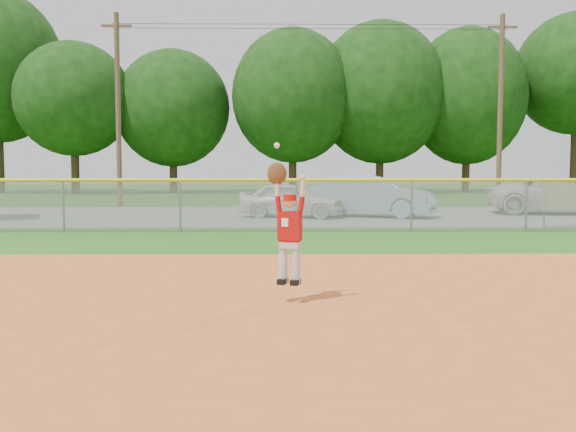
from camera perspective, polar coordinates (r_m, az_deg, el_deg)
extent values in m
plane|color=#235E15|center=(8.62, 2.67, -8.20)|extent=(120.00, 120.00, 0.00)
cube|color=#C55A23|center=(5.74, 4.61, -14.54)|extent=(24.00, 16.00, 0.04)
cube|color=slate|center=(24.48, 0.33, 0.03)|extent=(44.00, 10.00, 0.03)
imported|color=white|center=(23.44, 0.34, 1.46)|extent=(4.08, 2.51, 1.30)
imported|color=#81ACC1|center=(23.99, 7.44, 1.77)|extent=(4.88, 3.35, 1.52)
imported|color=silver|center=(27.34, 22.86, 1.72)|extent=(5.62, 3.28, 1.47)
cylinder|color=gray|center=(21.15, 21.82, 0.42)|extent=(0.05, 0.05, 1.05)
cube|color=beige|center=(21.42, 23.58, 1.59)|extent=(1.58, 0.06, 0.88)
cube|color=gray|center=(18.44, 0.73, 0.89)|extent=(40.00, 0.03, 1.50)
cylinder|color=yellow|center=(18.41, 0.74, 3.22)|extent=(40.00, 0.10, 0.10)
cylinder|color=gray|center=(19.43, -19.33, 0.82)|extent=(0.06, 0.06, 1.50)
cylinder|color=gray|center=(18.65, -9.56, 0.87)|extent=(0.06, 0.06, 1.50)
cylinder|color=gray|center=(18.44, 0.73, 0.89)|extent=(0.06, 0.06, 1.50)
cylinder|color=gray|center=(18.84, 10.92, 0.88)|extent=(0.06, 0.06, 1.50)
cylinder|color=gray|center=(19.79, 20.41, 0.85)|extent=(0.06, 0.06, 1.50)
cylinder|color=#4C3823|center=(31.41, -14.86, 9.04)|extent=(0.24, 0.24, 9.00)
cube|color=#4C3823|center=(31.97, -15.00, 16.02)|extent=(1.40, 0.10, 0.10)
cylinder|color=#4C3823|center=(32.28, 18.35, 8.84)|extent=(0.24, 0.24, 9.00)
cube|color=#4C3823|center=(32.83, 18.52, 15.64)|extent=(1.40, 0.10, 0.10)
cylinder|color=black|center=(31.11, 2.00, 16.31)|extent=(18.50, 0.02, 0.02)
cylinder|color=black|center=(31.15, 2.00, 16.67)|extent=(18.50, 0.02, 0.02)
cylinder|color=#422D1C|center=(50.94, -24.25, 5.33)|extent=(0.56, 0.56, 6.10)
cylinder|color=#422D1C|center=(47.09, -18.40, 4.59)|extent=(0.56, 0.56, 4.43)
ellipsoid|color=#193F0F|center=(47.32, -18.53, 9.84)|extent=(8.01, 8.01, 7.88)
cylinder|color=#422D1C|center=(47.18, -10.16, 4.55)|extent=(0.56, 0.56, 4.11)
ellipsoid|color=#193F0F|center=(47.36, -10.22, 9.41)|extent=(8.19, 8.19, 8.39)
cylinder|color=#422D1C|center=(45.56, 0.42, 4.96)|extent=(0.56, 0.56, 4.64)
ellipsoid|color=#193F0F|center=(45.83, 0.42, 10.64)|extent=(8.57, 8.57, 9.43)
cylinder|color=#422D1C|center=(47.34, 8.16, 5.04)|extent=(0.56, 0.56, 4.89)
ellipsoid|color=#193F0F|center=(47.64, 8.23, 10.80)|extent=(9.41, 9.41, 10.28)
cylinder|color=#422D1C|center=(49.43, 15.54, 4.84)|extent=(0.56, 0.56, 4.78)
ellipsoid|color=#193F0F|center=(49.70, 15.65, 10.23)|extent=(8.62, 8.62, 10.06)
cylinder|color=#422D1C|center=(53.31, 24.09, 5.22)|extent=(0.56, 0.56, 5.99)
cylinder|color=silver|center=(8.77, -0.41, -4.38)|extent=(0.14, 0.14, 0.51)
cylinder|color=silver|center=(8.72, 0.74, -4.43)|extent=(0.14, 0.14, 0.51)
cube|color=black|center=(8.78, -0.48, -5.82)|extent=(0.16, 0.23, 0.07)
cube|color=black|center=(8.72, 0.67, -5.89)|extent=(0.16, 0.23, 0.07)
cube|color=silver|center=(8.71, 0.16, -2.55)|extent=(0.30, 0.22, 0.10)
cube|color=maroon|center=(8.70, 0.16, -2.15)|extent=(0.31, 0.24, 0.04)
cube|color=#9D0D0B|center=(8.68, 0.16, -0.87)|extent=(0.34, 0.26, 0.39)
cube|color=white|center=(8.60, -0.28, -0.58)|extent=(0.09, 0.04, 0.11)
sphere|color=beige|center=(8.65, 0.16, 1.32)|extent=(0.22, 0.22, 0.17)
cylinder|color=#AF120A|center=(8.65, 0.16, 1.65)|extent=(0.23, 0.23, 0.08)
cube|color=#AF120A|center=(8.57, -0.03, 1.39)|extent=(0.16, 0.14, 0.02)
cylinder|color=#9D0D0B|center=(8.71, -0.86, 1.10)|extent=(0.12, 0.10, 0.21)
cylinder|color=beige|center=(8.71, -0.99, 2.51)|extent=(0.09, 0.08, 0.23)
ellipsoid|color=#4C2D14|center=(8.70, -0.99, 3.79)|extent=(0.29, 0.20, 0.31)
sphere|color=white|center=(8.71, -1.00, 6.29)|extent=(0.10, 0.10, 0.08)
cylinder|color=#9D0D0B|center=(8.61, 1.19, 1.06)|extent=(0.12, 0.10, 0.21)
cylinder|color=beige|center=(8.59, 1.33, 2.48)|extent=(0.09, 0.08, 0.23)
sphere|color=beige|center=(8.59, 1.33, 3.44)|extent=(0.10, 0.10, 0.08)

